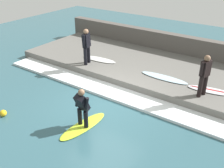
{
  "coord_description": "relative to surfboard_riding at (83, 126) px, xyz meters",
  "views": [
    {
      "loc": [
        -6.8,
        -5.1,
        5.27
      ],
      "look_at": [
        0.43,
        0.0,
        0.7
      ],
      "focal_mm": 42.0,
      "sensor_mm": 36.0,
      "label": 1
    }
  ],
  "objects": [
    {
      "name": "surfer_waiting_near",
      "position": [
        3.64,
        -2.68,
        1.26
      ],
      "size": [
        0.52,
        0.32,
        1.6
      ],
      "color": "black",
      "rests_on": "concrete_ledge"
    },
    {
      "name": "surfboard_waiting_far",
      "position": [
        4.24,
        2.6,
        0.38
      ],
      "size": [
        0.7,
        1.87,
        0.06
      ],
      "color": "white",
      "rests_on": "concrete_ledge"
    },
    {
      "name": "back_wall",
      "position": [
        7.57,
        0.23,
        0.62
      ],
      "size": [
        0.5,
        13.53,
        1.3
      ],
      "primitive_type": "cube",
      "color": "#544F49",
      "rests_on": "ground_plane"
    },
    {
      "name": "surfboard_waiting_near",
      "position": [
        4.2,
        -2.89,
        0.38
      ],
      "size": [
        0.79,
        1.82,
        0.07
      ],
      "color": "silver",
      "rests_on": "concrete_ledge"
    },
    {
      "name": "marker_buoy",
      "position": [
        -1.15,
        2.72,
        0.09
      ],
      "size": [
        0.24,
        0.24,
        0.24
      ],
      "primitive_type": "sphere",
      "color": "yellow",
      "rests_on": "ground_plane"
    },
    {
      "name": "wave_foam_crest",
      "position": [
        2.42,
        0.23,
        0.02
      ],
      "size": [
        1.02,
        12.24,
        0.11
      ],
      "primitive_type": "cube",
      "color": "white",
      "rests_on": "ground_plane"
    },
    {
      "name": "surfboard_spare",
      "position": [
        4.19,
        -0.92,
        0.38
      ],
      "size": [
        0.5,
        2.1,
        0.06
      ],
      "color": "silver",
      "rests_on": "concrete_ledge"
    },
    {
      "name": "surfer_riding",
      "position": [
        -0.0,
        -0.0,
        0.78
      ],
      "size": [
        0.46,
        0.62,
        1.35
      ],
      "color": "black",
      "rests_on": "surfboard_riding"
    },
    {
      "name": "surfer_waiting_far",
      "position": [
        3.55,
        2.78,
        1.3
      ],
      "size": [
        0.57,
        0.35,
        1.68
      ],
      "color": "black",
      "rests_on": "concrete_ledge"
    },
    {
      "name": "concrete_ledge",
      "position": [
        5.12,
        0.23,
        0.16
      ],
      "size": [
        4.4,
        12.88,
        0.38
      ],
      "primitive_type": "cube",
      "color": "#66635E",
      "rests_on": "ground_plane"
    },
    {
      "name": "ground_plane",
      "position": [
        1.55,
        0.23,
        -0.03
      ],
      "size": [
        28.0,
        28.0,
        0.0
      ],
      "primitive_type": "plane",
      "color": "#335B66"
    },
    {
      "name": "surfboard_riding",
      "position": [
        0.0,
        0.0,
        0.0
      ],
      "size": [
        2.02,
        0.73,
        0.06
      ],
      "color": "#BFE02D",
      "rests_on": "ground_plane"
    }
  ]
}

